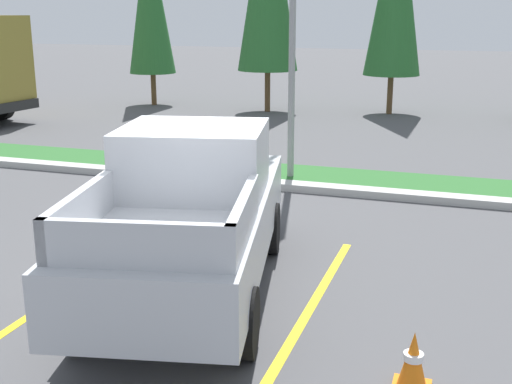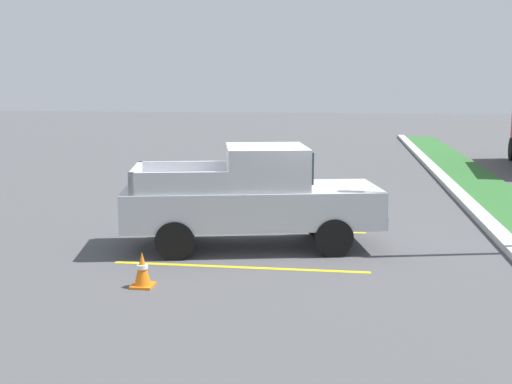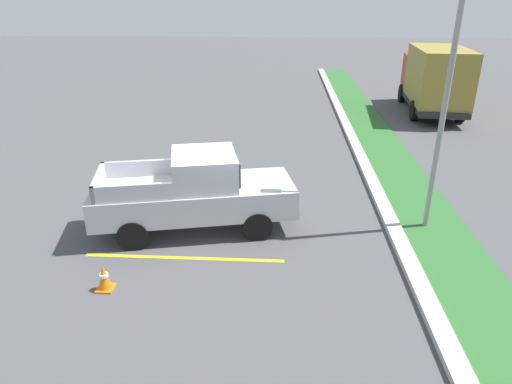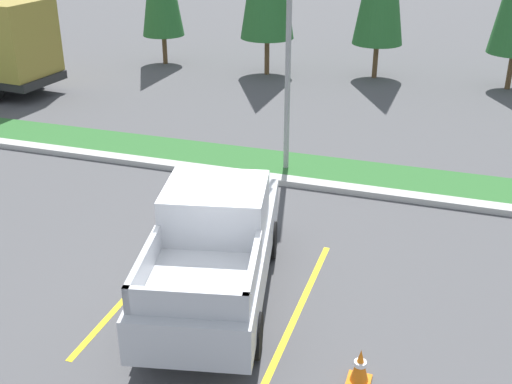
{
  "view_description": "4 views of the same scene",
  "coord_description": "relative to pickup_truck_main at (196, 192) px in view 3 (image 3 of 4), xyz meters",
  "views": [
    {
      "loc": [
        3.44,
        -7.43,
        3.45
      ],
      "look_at": [
        0.62,
        1.04,
        1.02
      ],
      "focal_mm": 46.06,
      "sensor_mm": 36.0,
      "label": 1
    },
    {
      "loc": [
        12.93,
        1.6,
        3.37
      ],
      "look_at": [
        -0.45,
        -0.31,
        1.04
      ],
      "focal_mm": 44.53,
      "sensor_mm": 36.0,
      "label": 2
    },
    {
      "loc": [
        11.0,
        1.99,
        5.8
      ],
      "look_at": [
        -0.21,
        1.31,
        0.92
      ],
      "focal_mm": 31.96,
      "sensor_mm": 36.0,
      "label": 3
    },
    {
      "loc": [
        3.98,
        -9.37,
        6.68
      ],
      "look_at": [
        0.18,
        2.15,
        1.04
      ],
      "focal_mm": 44.78,
      "sensor_mm": 36.0,
      "label": 4
    }
  ],
  "objects": [
    {
      "name": "parking_line_far",
      "position": [
        1.56,
        -0.05,
        -1.04
      ],
      "size": [
        0.12,
        4.8,
        0.01
      ],
      "primitive_type": "cube",
      "color": "yellow",
      "rests_on": "ground"
    },
    {
      "name": "pickup_truck_main",
      "position": [
        0.0,
        0.0,
        0.0
      ],
      "size": [
        2.97,
        5.51,
        2.1
      ],
      "color": "black",
      "rests_on": "ground"
    },
    {
      "name": "ground_plane",
      "position": [
        -0.19,
        0.25,
        -1.04
      ],
      "size": [
        120.0,
        120.0,
        0.0
      ],
      "primitive_type": "plane",
      "color": "#4C4C4F"
    },
    {
      "name": "grass_median",
      "position": [
        -0.19,
        6.35,
        -1.01
      ],
      "size": [
        56.0,
        1.8,
        0.06
      ],
      "primitive_type": "cube",
      "color": "#2D662D",
      "rests_on": "ground"
    },
    {
      "name": "curb_strip",
      "position": [
        -0.19,
        5.25,
        -0.97
      ],
      "size": [
        56.0,
        0.4,
        0.15
      ],
      "primitive_type": "cube",
      "color": "#B2B2AD",
      "rests_on": "ground"
    },
    {
      "name": "cargo_truck_distant",
      "position": [
        -13.57,
        10.0,
        0.81
      ],
      "size": [
        6.98,
        3.01,
        3.4
      ],
      "color": "black",
      "rests_on": "ground"
    },
    {
      "name": "parking_line_near",
      "position": [
        -1.54,
        -0.05,
        -1.04
      ],
      "size": [
        0.12,
        4.8,
        0.01
      ],
      "primitive_type": "cube",
      "color": "yellow",
      "rests_on": "ground"
    },
    {
      "name": "traffic_cone",
      "position": [
        2.9,
        -1.47,
        -0.75
      ],
      "size": [
        0.36,
        0.36,
        0.6
      ],
      "color": "orange",
      "rests_on": "ground"
    },
    {
      "name": "street_light",
      "position": [
        -0.41,
        5.98,
        2.56
      ],
      "size": [
        0.24,
        1.49,
        6.13
      ],
      "color": "gray",
      "rests_on": "ground"
    }
  ]
}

